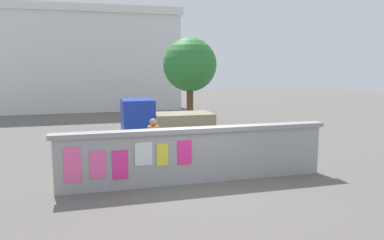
% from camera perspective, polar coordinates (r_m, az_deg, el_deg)
% --- Properties ---
extents(ground, '(60.00, 60.00, 0.00)m').
position_cam_1_polar(ground, '(18.39, -6.56, -1.91)').
color(ground, '#605B56').
extents(poster_wall, '(7.57, 0.42, 1.51)m').
position_cam_1_polar(poster_wall, '(10.58, 0.64, -5.04)').
color(poster_wall, '#9A9A9A').
rests_on(poster_wall, ground).
extents(auto_rickshaw_truck, '(3.63, 1.58, 1.85)m').
position_cam_1_polar(auto_rickshaw_truck, '(15.57, -4.33, -0.35)').
color(auto_rickshaw_truck, black).
rests_on(auto_rickshaw_truck, ground).
extents(motorcycle, '(1.87, 0.70, 0.87)m').
position_cam_1_polar(motorcycle, '(14.00, 7.99, -3.18)').
color(motorcycle, black).
rests_on(motorcycle, ground).
extents(bicycle_near, '(1.71, 0.44, 0.95)m').
position_cam_1_polar(bicycle_near, '(12.70, -13.46, -4.96)').
color(bicycle_near, black).
rests_on(bicycle_near, ground).
extents(bicycle_far, '(1.71, 0.44, 0.95)m').
position_cam_1_polar(bicycle_far, '(11.78, 1.16, -5.76)').
color(bicycle_far, black).
rests_on(bicycle_far, ground).
extents(person_walking, '(0.47, 0.47, 1.62)m').
position_cam_1_polar(person_walking, '(11.58, -5.68, -2.89)').
color(person_walking, '#338CBF').
rests_on(person_walking, ground).
extents(tree_roadside, '(2.80, 2.80, 4.59)m').
position_cam_1_polar(tree_roadside, '(20.48, -0.31, 8.04)').
color(tree_roadside, brown).
rests_on(tree_roadside, ground).
extents(building_background, '(13.91, 4.90, 7.08)m').
position_cam_1_polar(building_background, '(28.91, -16.14, 8.55)').
color(building_background, silver).
rests_on(building_background, ground).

